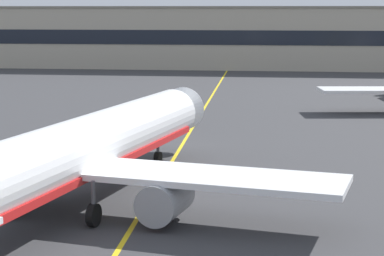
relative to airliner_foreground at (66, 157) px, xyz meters
name	(u,v)px	position (x,y,z in m)	size (l,w,h in m)	color
taxiway_centreline	(171,163)	(3.87, 14.37, -3.37)	(0.30, 180.00, 0.01)	yellow
airliner_foreground	(66,157)	(0.00, 0.00, 0.00)	(32.32, 41.23, 11.65)	white
terminal_building	(245,37)	(4.79, 104.84, 2.80)	(135.08, 12.40, 12.33)	#B2A893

